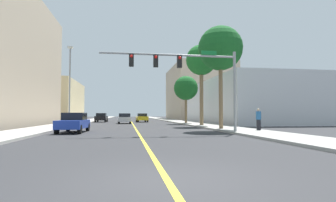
{
  "coord_description": "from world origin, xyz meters",
  "views": [
    {
      "loc": [
        -0.84,
        -5.57,
        1.37
      ],
      "look_at": [
        2.74,
        17.6,
        2.51
      ],
      "focal_mm": 28.63,
      "sensor_mm": 36.0,
      "label": 1
    }
  ],
  "objects_px": {
    "car_white": "(124,117)",
    "car_blue": "(74,122)",
    "palm_far": "(186,88)",
    "car_yellow": "(142,118)",
    "traffic_signal_mast": "(189,70)",
    "palm_mid": "(201,61)",
    "street_lamp": "(70,82)",
    "pedestrian": "(259,119)",
    "car_black": "(101,117)",
    "car_silver": "(125,118)",
    "palm_near": "(220,49)"
  },
  "relations": [
    {
      "from": "car_white",
      "to": "car_blue",
      "type": "height_order",
      "value": "car_blue"
    },
    {
      "from": "palm_far",
      "to": "car_yellow",
      "type": "distance_m",
      "value": 11.81
    },
    {
      "from": "traffic_signal_mast",
      "to": "palm_mid",
      "type": "bearing_deg",
      "value": 69.98
    },
    {
      "from": "street_lamp",
      "to": "pedestrian",
      "type": "distance_m",
      "value": 19.31
    },
    {
      "from": "car_black",
      "to": "pedestrian",
      "type": "distance_m",
      "value": 30.7
    },
    {
      "from": "traffic_signal_mast",
      "to": "car_silver",
      "type": "distance_m",
      "value": 21.68
    },
    {
      "from": "palm_near",
      "to": "pedestrian",
      "type": "bearing_deg",
      "value": -49.89
    },
    {
      "from": "pedestrian",
      "to": "palm_mid",
      "type": "bearing_deg",
      "value": 71.81
    },
    {
      "from": "car_blue",
      "to": "pedestrian",
      "type": "bearing_deg",
      "value": 175.75
    },
    {
      "from": "car_black",
      "to": "car_yellow",
      "type": "relative_size",
      "value": 0.84
    },
    {
      "from": "street_lamp",
      "to": "palm_near",
      "type": "height_order",
      "value": "palm_near"
    },
    {
      "from": "palm_mid",
      "to": "car_white",
      "type": "distance_m",
      "value": 25.54
    },
    {
      "from": "car_yellow",
      "to": "car_black",
      "type": "bearing_deg",
      "value": 171.37
    },
    {
      "from": "car_blue",
      "to": "traffic_signal_mast",
      "type": "bearing_deg",
      "value": 162.93
    },
    {
      "from": "street_lamp",
      "to": "car_black",
      "type": "distance_m",
      "value": 17.59
    },
    {
      "from": "car_black",
      "to": "pedestrian",
      "type": "height_order",
      "value": "pedestrian"
    },
    {
      "from": "palm_mid",
      "to": "car_blue",
      "type": "distance_m",
      "value": 16.03
    },
    {
      "from": "car_blue",
      "to": "car_white",
      "type": "bearing_deg",
      "value": -94.26
    },
    {
      "from": "car_silver",
      "to": "traffic_signal_mast",
      "type": "bearing_deg",
      "value": -78.36
    },
    {
      "from": "palm_far",
      "to": "palm_near",
      "type": "bearing_deg",
      "value": -90.8
    },
    {
      "from": "car_silver",
      "to": "car_black",
      "type": "bearing_deg",
      "value": 116.63
    },
    {
      "from": "palm_near",
      "to": "palm_far",
      "type": "distance_m",
      "value": 14.54
    },
    {
      "from": "traffic_signal_mast",
      "to": "palm_mid",
      "type": "xyz_separation_m",
      "value": [
        4.0,
        10.98,
        2.92
      ]
    },
    {
      "from": "palm_near",
      "to": "car_yellow",
      "type": "bearing_deg",
      "value": 102.5
    },
    {
      "from": "car_black",
      "to": "car_blue",
      "type": "relative_size",
      "value": 0.92
    },
    {
      "from": "car_white",
      "to": "car_yellow",
      "type": "height_order",
      "value": "car_yellow"
    },
    {
      "from": "street_lamp",
      "to": "palm_near",
      "type": "distance_m",
      "value": 16.0
    },
    {
      "from": "car_black",
      "to": "pedestrian",
      "type": "xyz_separation_m",
      "value": [
        14.19,
        -27.23,
        0.18
      ]
    },
    {
      "from": "car_white",
      "to": "pedestrian",
      "type": "xyz_separation_m",
      "value": [
        10.45,
        -32.76,
        0.22
      ]
    },
    {
      "from": "street_lamp",
      "to": "palm_far",
      "type": "xyz_separation_m",
      "value": [
        14.06,
        6.7,
        0.13
      ]
    },
    {
      "from": "car_black",
      "to": "car_silver",
      "type": "height_order",
      "value": "car_black"
    },
    {
      "from": "palm_near",
      "to": "car_black",
      "type": "relative_size",
      "value": 2.24
    },
    {
      "from": "car_blue",
      "to": "car_silver",
      "type": "bearing_deg",
      "value": -99.28
    },
    {
      "from": "car_yellow",
      "to": "traffic_signal_mast",
      "type": "bearing_deg",
      "value": -88.74
    },
    {
      "from": "traffic_signal_mast",
      "to": "street_lamp",
      "type": "relative_size",
      "value": 1.13
    },
    {
      "from": "traffic_signal_mast",
      "to": "car_blue",
      "type": "xyz_separation_m",
      "value": [
        -8.11,
        2.79,
        -3.67
      ]
    },
    {
      "from": "street_lamp",
      "to": "palm_near",
      "type": "relative_size",
      "value": 0.96
    },
    {
      "from": "car_silver",
      "to": "car_white",
      "type": "bearing_deg",
      "value": 90.25
    },
    {
      "from": "palm_mid",
      "to": "car_silver",
      "type": "distance_m",
      "value": 14.64
    },
    {
      "from": "car_yellow",
      "to": "pedestrian",
      "type": "bearing_deg",
      "value": -76.56
    },
    {
      "from": "street_lamp",
      "to": "traffic_signal_mast",
      "type": "bearing_deg",
      "value": -48.32
    },
    {
      "from": "traffic_signal_mast",
      "to": "car_silver",
      "type": "xyz_separation_m",
      "value": [
        -4.53,
        20.88,
        -3.67
      ]
    },
    {
      "from": "palm_far",
      "to": "car_white",
      "type": "height_order",
      "value": "palm_far"
    },
    {
      "from": "traffic_signal_mast",
      "to": "street_lamp",
      "type": "height_order",
      "value": "street_lamp"
    },
    {
      "from": "palm_mid",
      "to": "car_silver",
      "type": "xyz_separation_m",
      "value": [
        -8.53,
        9.91,
        -6.59
      ]
    },
    {
      "from": "traffic_signal_mast",
      "to": "street_lamp",
      "type": "xyz_separation_m",
      "value": [
        -10.22,
        11.48,
        0.37
      ]
    },
    {
      "from": "traffic_signal_mast",
      "to": "car_blue",
      "type": "bearing_deg",
      "value": 161.0
    },
    {
      "from": "palm_far",
      "to": "car_yellow",
      "type": "xyz_separation_m",
      "value": [
        -5.52,
        9.58,
        -4.16
      ]
    },
    {
      "from": "street_lamp",
      "to": "palm_far",
      "type": "relative_size",
      "value": 1.3
    },
    {
      "from": "car_white",
      "to": "palm_mid",
      "type": "bearing_deg",
      "value": -67.14
    }
  ]
}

